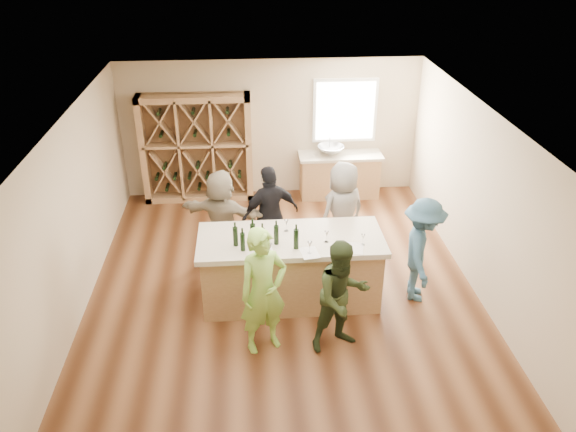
{
  "coord_description": "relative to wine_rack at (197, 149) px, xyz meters",
  "views": [
    {
      "loc": [
        -0.47,
        -7.36,
        5.23
      ],
      "look_at": [
        0.1,
        0.2,
        1.15
      ],
      "focal_mm": 35.0,
      "sensor_mm": 36.0,
      "label": 1
    }
  ],
  "objects": [
    {
      "name": "person_far_right",
      "position": [
        2.56,
        -2.47,
        -0.23
      ],
      "size": [
        1.01,
        0.88,
        1.74
      ],
      "primitive_type": "imported",
      "rotation": [
        0.0,
        0.0,
        3.61
      ],
      "color": "slate",
      "rests_on": "floor"
    },
    {
      "name": "person_near_left",
      "position": [
        1.16,
        -4.66,
        -0.19
      ],
      "size": [
        0.8,
        0.7,
        1.82
      ],
      "primitive_type": "imported",
      "rotation": [
        0.0,
        0.0,
        0.4
      ],
      "color": "#8CC64C",
      "rests_on": "floor"
    },
    {
      "name": "wine_bottle_b",
      "position": [
        0.9,
        -3.91,
        0.12
      ],
      "size": [
        0.08,
        0.08,
        0.27
      ],
      "primitive_type": "cylinder",
      "rotation": [
        0.0,
        0.0,
        -0.19
      ],
      "color": "black",
      "rests_on": "tasting_counter_top"
    },
    {
      "name": "tasting_counter_base",
      "position": [
        1.6,
        -3.61,
        -0.6
      ],
      "size": [
        2.6,
        1.0,
        1.0
      ],
      "primitive_type": "cube",
      "color": "#9D754B",
      "rests_on": "floor"
    },
    {
      "name": "wine_bottle_c",
      "position": [
        1.05,
        -3.73,
        0.14
      ],
      "size": [
        0.08,
        0.08,
        0.31
      ],
      "primitive_type": "cylinder",
      "rotation": [
        0.0,
        0.0,
        0.07
      ],
      "color": "black",
      "rests_on": "tasting_counter_top"
    },
    {
      "name": "ceiling",
      "position": [
        1.5,
        -3.27,
        1.75
      ],
      "size": [
        6.0,
        7.0,
        0.1
      ],
      "primitive_type": "cube",
      "color": "white",
      "rests_on": "ground"
    },
    {
      "name": "tasting_menu_a",
      "position": [
        1.21,
        -3.96,
        -0.02
      ],
      "size": [
        0.29,
        0.35,
        0.0
      ],
      "primitive_type": "cube",
      "rotation": [
        0.0,
        0.0,
        0.19
      ],
      "color": "white",
      "rests_on": "tasting_counter_top"
    },
    {
      "name": "back_counter_top",
      "position": [
        2.9,
        -0.07,
        -0.21
      ],
      "size": [
        1.7,
        0.62,
        0.06
      ],
      "primitive_type": "cube",
      "color": "#BFB49C",
      "rests_on": "back_counter_base"
    },
    {
      "name": "wall_right",
      "position": [
        4.55,
        -3.27,
        0.3
      ],
      "size": [
        0.1,
        7.0,
        2.8
      ],
      "primitive_type": "cube",
      "color": "tan",
      "rests_on": "ground"
    },
    {
      "name": "person_near_right",
      "position": [
        2.19,
        -4.72,
        -0.29
      ],
      "size": [
        0.88,
        0.66,
        1.62
      ],
      "primitive_type": "imported",
      "rotation": [
        0.0,
        0.0,
        0.32
      ],
      "color": "#263319",
      "rests_on": "floor"
    },
    {
      "name": "wine_glass_d",
      "position": [
        2.1,
        -3.77,
        0.06
      ],
      "size": [
        0.07,
        0.07,
        0.17
      ],
      "primitive_type": "cone",
      "rotation": [
        0.0,
        0.0,
        -0.16
      ],
      "color": "white",
      "rests_on": "tasting_counter_top"
    },
    {
      "name": "window_frame",
      "position": [
        3.0,
        0.2,
        0.65
      ],
      "size": [
        1.3,
        0.06,
        1.3
      ],
      "primitive_type": "cube",
      "color": "white",
      "rests_on": "wall_back"
    },
    {
      "name": "faucet",
      "position": [
        2.7,
        0.11,
        -0.03
      ],
      "size": [
        0.02,
        0.02,
        0.3
      ],
      "primitive_type": "cylinder",
      "color": "silver",
      "rests_on": "back_counter_top"
    },
    {
      "name": "wine_bottle_f",
      "position": [
        1.65,
        -3.91,
        0.13
      ],
      "size": [
        0.07,
        0.07,
        0.3
      ],
      "primitive_type": "cylinder",
      "color": "black",
      "rests_on": "tasting_counter_top"
    },
    {
      "name": "wine_glass_f",
      "position": [
        1.55,
        -3.41,
        0.07
      ],
      "size": [
        0.07,
        0.07,
        0.18
      ],
      "primitive_type": "cone",
      "color": "white",
      "rests_on": "tasting_counter_top"
    },
    {
      "name": "back_counter_base",
      "position": [
        2.9,
        -0.07,
        -0.67
      ],
      "size": [
        1.6,
        0.58,
        0.86
      ],
      "primitive_type": "cube",
      "color": "#9D754B",
      "rests_on": "floor"
    },
    {
      "name": "wine_bottle_a",
      "position": [
        0.8,
        -3.76,
        0.13
      ],
      "size": [
        0.09,
        0.09,
        0.29
      ],
      "primitive_type": "cylinder",
      "rotation": [
        0.0,
        0.0,
        0.23
      ],
      "color": "black",
      "rests_on": "tasting_counter_top"
    },
    {
      "name": "person_server",
      "position": [
        3.54,
        -3.7,
        -0.27
      ],
      "size": [
        0.73,
        1.16,
        1.66
      ],
      "primitive_type": "imported",
      "rotation": [
        0.0,
        0.0,
        1.35
      ],
      "color": "#335972",
      "rests_on": "floor"
    },
    {
      "name": "person_far_mid",
      "position": [
        1.35,
        -2.46,
        -0.24
      ],
      "size": [
        1.12,
        0.85,
        1.71
      ],
      "primitive_type": "imported",
      "rotation": [
        0.0,
        0.0,
        3.52
      ],
      "color": "black",
      "rests_on": "floor"
    },
    {
      "name": "person_far_left",
      "position": [
        0.55,
        -2.43,
        -0.28
      ],
      "size": [
        1.63,
        1.01,
        1.65
      ],
      "primitive_type": "imported",
      "rotation": [
        0.0,
        0.0,
        2.81
      ],
      "color": "gray",
      "rests_on": "floor"
    },
    {
      "name": "wine_glass_b",
      "position": [
        1.83,
        -4.05,
        0.07
      ],
      "size": [
        0.08,
        0.08,
        0.18
      ],
      "primitive_type": "cone",
      "rotation": [
        0.0,
        0.0,
        0.15
      ],
      "color": "white",
      "rests_on": "tasting_counter_top"
    },
    {
      "name": "tasting_menu_c",
      "position": [
        2.48,
        -3.97,
        -0.02
      ],
      "size": [
        0.3,
        0.36,
        0.0
      ],
      "primitive_type": "cube",
      "rotation": [
        0.0,
        0.0,
        -0.22
      ],
      "color": "white",
      "rests_on": "tasting_counter_top"
    },
    {
      "name": "wall_back",
      "position": [
        1.5,
        0.28,
        0.3
      ],
      "size": [
        6.0,
        0.1,
        2.8
      ],
      "primitive_type": "cube",
      "color": "tan",
      "rests_on": "ground"
    },
    {
      "name": "wine_bottle_e",
      "position": [
        1.38,
        -3.76,
        0.13
      ],
      "size": [
        0.09,
        0.09,
        0.29
      ],
      "primitive_type": "cylinder",
      "rotation": [
        0.0,
        0.0,
        0.33
      ],
      "color": "black",
      "rests_on": "tasting_counter_top"
    },
    {
      "name": "wine_rack",
      "position": [
        0.0,
        0.0,
        0.0
      ],
      "size": [
        2.2,
        0.45,
        2.2
      ],
      "primitive_type": "cube",
      "color": "#9D754B",
      "rests_on": "floor"
    },
    {
      "name": "floor",
      "position": [
        1.5,
        -3.27,
        -1.15
      ],
      "size": [
        6.0,
        7.0,
        0.1
      ],
      "primitive_type": "cube",
      "color": "brown",
      "rests_on": "ground"
    },
    {
      "name": "wine_bottle_d",
      "position": [
        1.18,
        -3.79,
        0.12
      ],
      "size": [
        0.09,
        0.09,
        0.28
      ],
      "primitive_type": "cylinder",
      "rotation": [
        0.0,
        0.0,
        -0.36
      ],
      "color": "black",
      "rests_on": "tasting_counter_top"
    },
    {
      "name": "wall_front",
      "position": [
        1.5,
        -6.82,
        0.3
      ],
      "size": [
        6.0,
        0.1,
        2.8
      ],
      "primitive_type": "cube",
      "color": "tan",
      "rests_on": "ground"
    },
    {
      "name": "tasting_menu_b",
      "position": [
        1.83,
        -4.04,
        -0.02
      ],
      "size": [
        0.28,
        0.35,
        0.0
      ],
      "primitive_type": "cube",
      "rotation": [
        0.0,
        0.0,
        0.14
      ],
      "color": "white",
      "rests_on": "tasting_counter_top"
    },
    {
      "name": "wall_left",
      "position": [
        -1.55,
        -3.27,
        0.3
      ],
      "size": [
        0.1,
        7.0,
        2.8
      ],
      "primitive_type": "cube",
      "color": "tan",
      "rests_on": "ground"
    },
    {
      "name": "wine_glass_a",
      "position": [
        1.27,
        -4.07,
        0.08
      ],
      "size": [
        0.08,
        0.08,
        0.2
      ],
      "primitive_type": "cone",
      "rotation": [
        0.0,
        0.0,
        0.14
      ],
      "color": "white",
      "rests_on": "tasting_counter_top"
    },
    {
      "name": "wine_glass_e",
      "position": [
        2.6,
        -3.89,
        0.06
      ],
      "size": [
        0.08,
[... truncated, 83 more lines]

